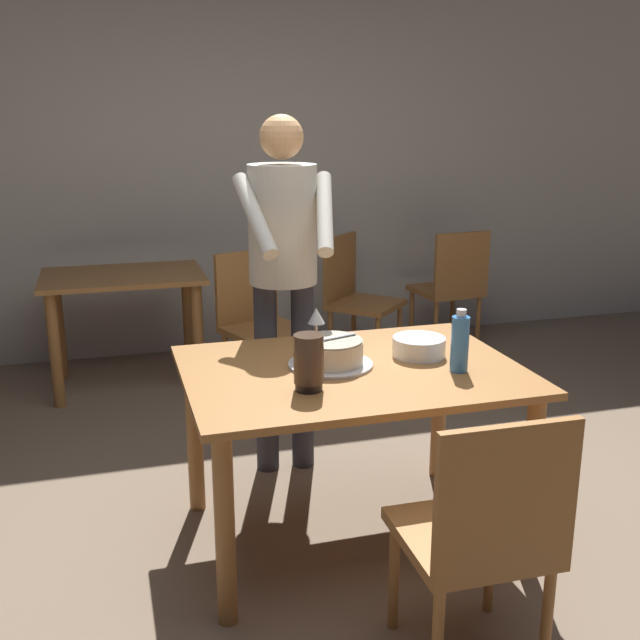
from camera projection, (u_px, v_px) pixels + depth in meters
ground_plane at (350, 535)px, 3.19m from camera, size 14.00×14.00×0.00m
back_wall at (228, 166)px, 5.46m from camera, size 10.00×0.12×2.70m
main_dining_table at (351, 395)px, 3.02m from camera, size 1.33×0.97×0.75m
cake_on_platter at (331, 354)px, 3.00m from camera, size 0.34×0.34×0.11m
cake_knife at (315, 341)px, 2.94m from camera, size 0.26×0.10×0.02m
plate_stack at (419, 347)px, 3.13m from camera, size 0.22×0.22×0.08m
wine_glass_near at (316, 317)px, 3.34m from camera, size 0.08×0.08×0.14m
water_bottle at (460, 343)px, 2.92m from camera, size 0.07×0.07×0.25m
hurricane_lamp at (309, 362)px, 2.72m from camera, size 0.11×0.11×0.21m
person_cutting_cake at (283, 257)px, 3.52m from camera, size 0.47×0.56×1.72m
chair_near_side at (482, 533)px, 2.30m from camera, size 0.45×0.45×0.90m
background_table at (124, 299)px, 4.80m from camera, size 1.00×0.70×0.74m
background_chair_1 at (258, 319)px, 4.66m from camera, size 0.57×0.57×0.90m
background_chair_2 at (356, 295)px, 5.28m from camera, size 0.62×0.62×0.90m
background_chair_3 at (451, 285)px, 5.58m from camera, size 0.48×0.48×0.90m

